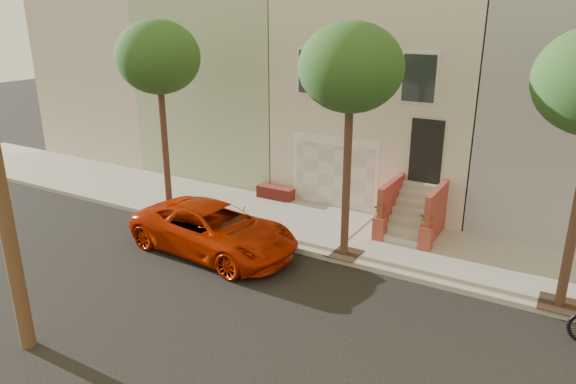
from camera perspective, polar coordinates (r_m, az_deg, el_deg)
The scene contains 6 objects.
ground at distance 12.61m, azimuth -5.79°, elevation -12.87°, with size 90.00×90.00×0.00m, color black.
sidewalk at distance 16.70m, azimuth 4.98°, elevation -4.26°, with size 40.00×3.70×0.15m, color gray.
house_row at distance 21.02m, azimuth 12.23°, elevation 10.33°, with size 33.10×11.70×7.00m.
tree_left at distance 17.33m, azimuth -13.88°, elevation 13.85°, with size 2.70×2.57×6.30m.
tree_mid at distance 13.70m, azimuth 6.81°, elevation 13.05°, with size 2.70×2.57×6.30m.
pickup_truck at distance 15.31m, azimuth -8.02°, elevation -4.02°, with size 2.35×5.09×1.41m, color #A61C00.
Camera 1 is at (6.43, -8.60, 6.62)m, focal length 32.84 mm.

